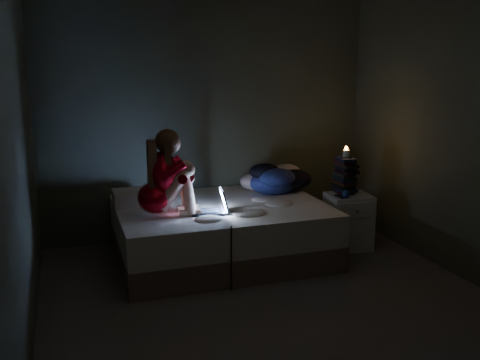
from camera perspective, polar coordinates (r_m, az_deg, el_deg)
name	(u,v)px	position (r m, az deg, el deg)	size (l,w,h in m)	color
floor	(273,304)	(4.36, 3.65, -13.25)	(3.60, 3.80, 0.02)	#514A48
wall_back	(209,118)	(5.77, -3.36, 6.69)	(3.60, 0.02, 2.60)	#3C3D38
wall_front	(451,208)	(2.36, 21.85, -2.79)	(3.60, 0.02, 2.60)	#3C3D38
wall_left	(16,156)	(3.69, -23.09, 2.39)	(0.02, 3.80, 2.60)	#3C3D38
wall_right	(471,133)	(4.95, 23.75, 4.68)	(0.02, 3.80, 2.60)	#3C3D38
bed	(221,231)	(5.19, -2.04, -5.59)	(1.98, 1.49, 0.55)	beige
pillow	(138,197)	(5.20, -10.93, -1.85)	(0.48, 0.34, 0.14)	silver
woman	(154,173)	(4.71, -9.24, 0.76)	(0.49, 0.32, 0.78)	maroon
laptop	(209,200)	(4.81, -3.40, -2.22)	(0.34, 0.24, 0.24)	black
clothes_pile	(273,177)	(5.57, 3.62, 0.31)	(0.54, 0.44, 0.33)	navy
nightstand	(348,221)	(5.59, 11.61, -4.39)	(0.43, 0.38, 0.57)	silver
book_stack	(345,177)	(5.51, 11.30, 0.32)	(0.19, 0.25, 0.35)	black
candle	(346,157)	(5.47, 11.40, 2.51)	(0.07, 0.07, 0.08)	beige
phone	(342,197)	(5.38, 11.00, -1.80)	(0.07, 0.14, 0.01)	black
blue_orb	(347,194)	(5.36, 11.53, -1.51)	(0.08, 0.08, 0.08)	navy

